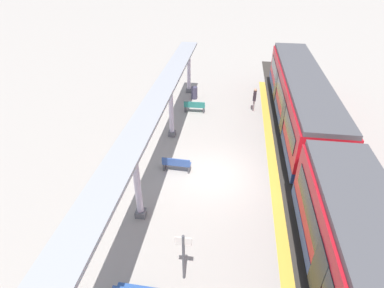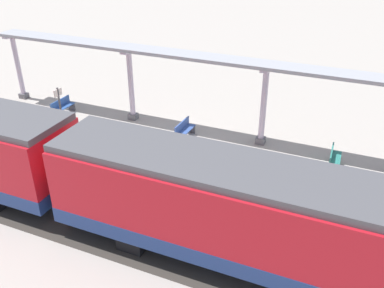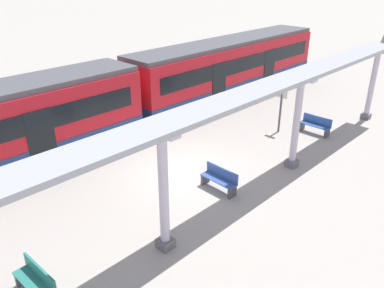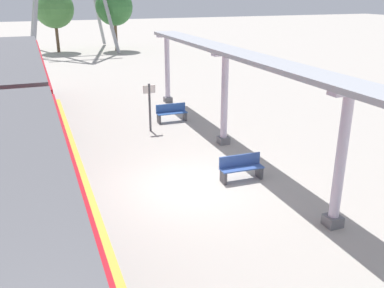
{
  "view_description": "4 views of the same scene",
  "coord_description": "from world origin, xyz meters",
  "px_view_note": "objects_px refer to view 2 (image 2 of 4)",
  "views": [
    {
      "loc": [
        -0.71,
        12.9,
        10.11
      ],
      "look_at": [
        1.24,
        -0.6,
        1.42
      ],
      "focal_mm": 28.94,
      "sensor_mm": 36.0,
      "label": 1
    },
    {
      "loc": [
        -14.72,
        -7.64,
        9.62
      ],
      "look_at": [
        -0.93,
        -1.72,
        1.47
      ],
      "focal_mm": 39.28,
      "sensor_mm": 36.0,
      "label": 2
    },
    {
      "loc": [
        9.9,
        -9.66,
        7.68
      ],
      "look_at": [
        0.96,
        -0.46,
        1.67
      ],
      "focal_mm": 36.41,
      "sensor_mm": 36.0,
      "label": 3
    },
    {
      "loc": [
        -4.22,
        -11.55,
        6.04
      ],
      "look_at": [
        -0.03,
        -0.67,
        1.76
      ],
      "focal_mm": 38.99,
      "sensor_mm": 36.0,
      "label": 4
    }
  ],
  "objects_px": {
    "train_near_carriage": "(287,226)",
    "passenger_waiting_near_edge": "(349,207)",
    "canopy_pillar_fourth": "(18,67)",
    "canopy_pillar_third": "(131,85)",
    "bench_far_end": "(62,107)",
    "bench_mid_platform": "(184,130)",
    "platform_info_sign": "(60,104)",
    "bench_near_end": "(334,159)",
    "canopy_pillar_second": "(263,106)"
  },
  "relations": [
    {
      "from": "canopy_pillar_third",
      "to": "platform_info_sign",
      "type": "distance_m",
      "value": 3.7
    },
    {
      "from": "train_near_carriage",
      "to": "canopy_pillar_fourth",
      "type": "height_order",
      "value": "canopy_pillar_fourth"
    },
    {
      "from": "canopy_pillar_fourth",
      "to": "bench_far_end",
      "type": "xyz_separation_m",
      "value": [
        -1.01,
        -3.71,
        -1.48
      ]
    },
    {
      "from": "train_near_carriage",
      "to": "bench_near_end",
      "type": "height_order",
      "value": "train_near_carriage"
    },
    {
      "from": "canopy_pillar_third",
      "to": "canopy_pillar_fourth",
      "type": "distance_m",
      "value": 7.56
    },
    {
      "from": "canopy_pillar_second",
      "to": "passenger_waiting_near_edge",
      "type": "relative_size",
      "value": 2.22
    },
    {
      "from": "canopy_pillar_second",
      "to": "passenger_waiting_near_edge",
      "type": "height_order",
      "value": "canopy_pillar_second"
    },
    {
      "from": "train_near_carriage",
      "to": "bench_far_end",
      "type": "relative_size",
      "value": 9.82
    },
    {
      "from": "canopy_pillar_third",
      "to": "bench_far_end",
      "type": "bearing_deg",
      "value": 104.75
    },
    {
      "from": "train_near_carriage",
      "to": "canopy_pillar_third",
      "type": "relative_size",
      "value": 3.89
    },
    {
      "from": "canopy_pillar_fourth",
      "to": "passenger_waiting_near_edge",
      "type": "xyz_separation_m",
      "value": [
        -5.18,
        -18.96,
        -0.85
      ]
    },
    {
      "from": "canopy_pillar_second",
      "to": "canopy_pillar_fourth",
      "type": "relative_size",
      "value": 1.0
    },
    {
      "from": "bench_near_end",
      "to": "bench_far_end",
      "type": "xyz_separation_m",
      "value": [
        -0.06,
        14.35,
        0.0
      ]
    },
    {
      "from": "train_near_carriage",
      "to": "canopy_pillar_third",
      "type": "distance_m",
      "value": 12.62
    },
    {
      "from": "platform_info_sign",
      "to": "passenger_waiting_near_edge",
      "type": "height_order",
      "value": "platform_info_sign"
    },
    {
      "from": "bench_near_end",
      "to": "passenger_waiting_near_edge",
      "type": "height_order",
      "value": "passenger_waiting_near_edge"
    },
    {
      "from": "canopy_pillar_fourth",
      "to": "platform_info_sign",
      "type": "xyz_separation_m",
      "value": [
        -2.4,
        -4.81,
        -0.6
      ]
    },
    {
      "from": "canopy_pillar_second",
      "to": "canopy_pillar_fourth",
      "type": "xyz_separation_m",
      "value": [
        0.0,
        14.6,
        0.0
      ]
    },
    {
      "from": "canopy_pillar_fourth",
      "to": "canopy_pillar_third",
      "type": "bearing_deg",
      "value": -90.0
    },
    {
      "from": "bench_far_end",
      "to": "platform_info_sign",
      "type": "relative_size",
      "value": 0.68
    },
    {
      "from": "bench_near_end",
      "to": "platform_info_sign",
      "type": "distance_m",
      "value": 13.36
    },
    {
      "from": "bench_far_end",
      "to": "platform_info_sign",
      "type": "bearing_deg",
      "value": -141.62
    },
    {
      "from": "bench_mid_platform",
      "to": "passenger_waiting_near_edge",
      "type": "height_order",
      "value": "passenger_waiting_near_edge"
    },
    {
      "from": "canopy_pillar_third",
      "to": "bench_mid_platform",
      "type": "relative_size",
      "value": 2.51
    },
    {
      "from": "canopy_pillar_fourth",
      "to": "passenger_waiting_near_edge",
      "type": "bearing_deg",
      "value": -105.28
    },
    {
      "from": "bench_far_end",
      "to": "passenger_waiting_near_edge",
      "type": "relative_size",
      "value": 0.88
    },
    {
      "from": "train_near_carriage",
      "to": "passenger_waiting_near_edge",
      "type": "xyz_separation_m",
      "value": [
        2.77,
        -1.59,
        -0.76
      ]
    },
    {
      "from": "canopy_pillar_third",
      "to": "passenger_waiting_near_edge",
      "type": "bearing_deg",
      "value": -114.44
    },
    {
      "from": "canopy_pillar_second",
      "to": "bench_mid_platform",
      "type": "distance_m",
      "value": 4.0
    },
    {
      "from": "canopy_pillar_second",
      "to": "canopy_pillar_third",
      "type": "distance_m",
      "value": 7.04
    },
    {
      "from": "canopy_pillar_third",
      "to": "canopy_pillar_fourth",
      "type": "height_order",
      "value": "same"
    },
    {
      "from": "bench_far_end",
      "to": "train_near_carriage",
      "type": "bearing_deg",
      "value": -116.91
    },
    {
      "from": "canopy_pillar_third",
      "to": "bench_far_end",
      "type": "height_order",
      "value": "canopy_pillar_third"
    },
    {
      "from": "train_near_carriage",
      "to": "bench_mid_platform",
      "type": "bearing_deg",
      "value": 42.33
    },
    {
      "from": "bench_near_end",
      "to": "bench_mid_platform",
      "type": "height_order",
      "value": "same"
    },
    {
      "from": "train_near_carriage",
      "to": "platform_info_sign",
      "type": "height_order",
      "value": "train_near_carriage"
    },
    {
      "from": "canopy_pillar_second",
      "to": "platform_info_sign",
      "type": "bearing_deg",
      "value": 103.78
    },
    {
      "from": "train_near_carriage",
      "to": "platform_info_sign",
      "type": "xyz_separation_m",
      "value": [
        5.55,
        12.56,
        -0.51
      ]
    },
    {
      "from": "train_near_carriage",
      "to": "bench_near_end",
      "type": "distance_m",
      "value": 7.16
    },
    {
      "from": "canopy_pillar_second",
      "to": "bench_mid_platform",
      "type": "bearing_deg",
      "value": 105.07
    },
    {
      "from": "canopy_pillar_second",
      "to": "bench_mid_platform",
      "type": "height_order",
      "value": "canopy_pillar_second"
    },
    {
      "from": "bench_near_end",
      "to": "canopy_pillar_second",
      "type": "bearing_deg",
      "value": 74.59
    },
    {
      "from": "bench_mid_platform",
      "to": "platform_info_sign",
      "type": "relative_size",
      "value": 0.69
    },
    {
      "from": "train_near_carriage",
      "to": "bench_near_end",
      "type": "xyz_separation_m",
      "value": [
        6.99,
        -0.69,
        -1.39
      ]
    },
    {
      "from": "bench_mid_platform",
      "to": "platform_info_sign",
      "type": "distance_m",
      "value": 6.43
    },
    {
      "from": "bench_near_end",
      "to": "bench_far_end",
      "type": "relative_size",
      "value": 1.0
    },
    {
      "from": "canopy_pillar_fourth",
      "to": "bench_far_end",
      "type": "bearing_deg",
      "value": -105.29
    },
    {
      "from": "train_near_carriage",
      "to": "canopy_pillar_third",
      "type": "bearing_deg",
      "value": 50.98
    },
    {
      "from": "canopy_pillar_fourth",
      "to": "bench_near_end",
      "type": "distance_m",
      "value": 18.15
    },
    {
      "from": "passenger_waiting_near_edge",
      "to": "train_near_carriage",
      "type": "bearing_deg",
      "value": 150.19
    }
  ]
}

